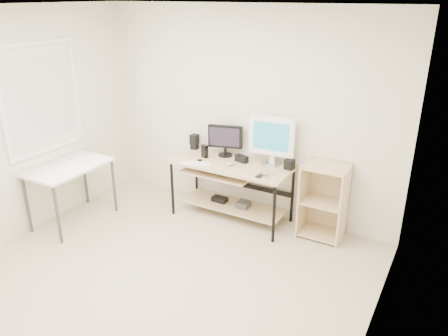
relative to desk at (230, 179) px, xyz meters
name	(u,v)px	position (x,y,z in m)	size (l,w,h in m)	color
room	(133,159)	(-0.11, -1.62, 0.78)	(4.01, 4.01, 2.62)	beige
desk	(230,179)	(0.00, 0.00, 0.00)	(1.50, 0.65, 0.75)	tan
side_table	(69,172)	(-1.65, -1.06, 0.13)	(0.60, 1.00, 0.75)	white
shelf_unit	(324,200)	(1.18, 0.16, -0.09)	(0.50, 0.40, 0.90)	#DBBD89
black_monitor	(225,138)	(-0.17, 0.19, 0.44)	(0.44, 0.18, 0.41)	black
white_imac	(272,137)	(0.46, 0.19, 0.56)	(0.57, 0.18, 0.60)	silver
keyboard	(195,163)	(-0.35, -0.24, 0.22)	(0.37, 0.10, 0.01)	white
mouse	(230,164)	(0.04, -0.07, 0.23)	(0.08, 0.12, 0.04)	#B4B4B9
center_speaker	(242,159)	(0.11, 0.10, 0.25)	(0.17, 0.08, 0.09)	black
speaker_left	(194,141)	(-0.66, 0.22, 0.32)	(0.10, 0.10, 0.20)	black
speaker_right	(289,164)	(0.72, 0.17, 0.27)	(0.10, 0.10, 0.12)	black
audio_controller	(205,151)	(-0.37, 0.01, 0.30)	(0.08, 0.05, 0.17)	black
volume_puck	(200,160)	(-0.35, -0.14, 0.22)	(0.06, 0.06, 0.02)	black
smartphone	(260,176)	(0.51, -0.19, 0.22)	(0.07, 0.13, 0.01)	black
coaster	(265,176)	(0.55, -0.17, 0.21)	(0.10, 0.10, 0.01)	#9D7947
drinking_glass	(265,169)	(0.55, -0.17, 0.30)	(0.08, 0.08, 0.16)	white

